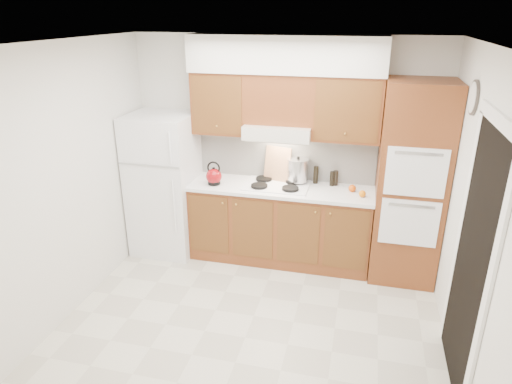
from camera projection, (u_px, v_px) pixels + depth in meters
floor at (254, 316)px, 4.55m from camera, size 3.60×3.60×0.00m
ceiling at (253, 42)px, 3.58m from camera, size 3.60×3.60×0.00m
wall_back at (284, 149)px, 5.42m from camera, size 3.60×0.02×2.60m
wall_left at (75, 179)px, 4.46m from camera, size 0.02×3.00×2.60m
wall_right at (470, 215)px, 3.67m from camera, size 0.02×3.00×2.60m
fridge at (165, 184)px, 5.56m from camera, size 0.75×0.72×1.72m
base_cabinets at (280, 224)px, 5.46m from camera, size 2.11×0.60×0.90m
countertop at (281, 188)px, 5.27m from camera, size 2.13×0.62×0.04m
backsplash at (286, 156)px, 5.43m from camera, size 2.11×0.03×0.56m
oven_cabinet at (410, 184)px, 4.88m from camera, size 0.70×0.65×2.20m
upper_cab_left at (221, 103)px, 5.22m from camera, size 0.63×0.33×0.70m
upper_cab_right at (348, 109)px, 4.91m from camera, size 0.73×0.33×0.70m
range_hood at (279, 131)px, 5.12m from camera, size 0.75×0.45×0.15m
upper_cab_over_hood at (280, 99)px, 5.04m from camera, size 0.75×0.33×0.55m
soffit at (286, 54)px, 4.84m from camera, size 2.13×0.36×0.40m
cooktop at (277, 185)px, 5.29m from camera, size 0.74×0.50×0.01m
doorway at (472, 264)px, 3.45m from camera, size 0.02×0.90×2.10m
wall_clock at (474, 97)px, 3.85m from camera, size 0.02×0.30×0.30m
kettle at (214, 176)px, 5.29m from camera, size 0.23×0.23×0.18m
cutting_board at (277, 165)px, 5.38m from camera, size 0.33×0.18×0.42m
stock_pot at (298, 170)px, 5.32m from camera, size 0.31×0.31×0.26m
condiment_a at (316, 175)px, 5.34m from camera, size 0.07×0.07×0.20m
condiment_b at (332, 179)px, 5.27m from camera, size 0.07×0.07×0.17m
condiment_c at (335, 178)px, 5.28m from camera, size 0.08×0.08×0.17m
orange_near at (362, 194)px, 4.96m from camera, size 0.09×0.09×0.08m
orange_far at (352, 188)px, 5.10m from camera, size 0.08×0.08×0.08m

